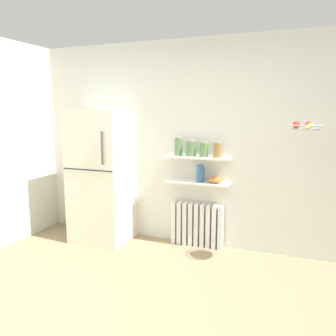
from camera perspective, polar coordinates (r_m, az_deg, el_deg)
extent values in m
plane|color=#9E8460|center=(3.38, -3.72, -21.12)|extent=(7.04, 7.04, 0.00)
cube|color=silver|center=(4.38, 4.73, 3.97)|extent=(7.04, 0.10, 2.60)
cube|color=silver|center=(4.59, -10.97, -1.38)|extent=(0.72, 0.64, 1.73)
cube|color=#262628|center=(4.30, -13.32, -0.31)|extent=(0.71, 0.01, 0.01)
cylinder|color=#4C4C51|center=(4.13, -10.95, 3.29)|extent=(0.02, 0.02, 0.40)
cube|color=white|center=(4.55, 1.09, -8.97)|extent=(0.05, 0.12, 0.56)
cube|color=white|center=(4.52, 2.01, -9.07)|extent=(0.05, 0.12, 0.56)
cube|color=white|center=(4.50, 2.95, -9.18)|extent=(0.05, 0.12, 0.56)
cube|color=white|center=(4.48, 3.90, -9.29)|extent=(0.05, 0.12, 0.56)
cube|color=white|center=(4.45, 4.85, -9.39)|extent=(0.05, 0.12, 0.56)
cube|color=white|center=(4.44, 5.82, -9.49)|extent=(0.05, 0.12, 0.56)
cube|color=white|center=(4.42, 6.80, -9.60)|extent=(0.05, 0.12, 0.56)
cube|color=white|center=(4.40, 7.78, -9.69)|extent=(0.05, 0.12, 0.56)
cube|color=white|center=(4.38, 8.77, -9.79)|extent=(0.05, 0.12, 0.56)
cube|color=white|center=(4.28, 4.84, -2.42)|extent=(0.81, 0.22, 0.02)
cube|color=white|center=(4.23, 4.90, 1.78)|extent=(0.81, 0.22, 0.02)
cylinder|color=#5B7F4C|center=(4.29, 1.72, 3.54)|extent=(0.10, 0.10, 0.22)
cylinder|color=gray|center=(4.28, 1.72, 5.11)|extent=(0.09, 0.09, 0.02)
cylinder|color=#5B7F4C|center=(4.24, 3.84, 3.22)|extent=(0.12, 0.12, 0.18)
cylinder|color=gray|center=(4.23, 3.86, 4.57)|extent=(0.11, 0.11, 0.02)
cylinder|color=#5B7F4C|center=(4.19, 6.02, 3.02)|extent=(0.10, 0.10, 0.17)
cylinder|color=gray|center=(4.18, 6.04, 4.29)|extent=(0.10, 0.10, 0.02)
cylinder|color=olive|center=(4.15, 8.24, 2.94)|extent=(0.09, 0.09, 0.17)
cylinder|color=gray|center=(4.14, 8.27, 4.25)|extent=(0.09, 0.09, 0.02)
cylinder|color=#38609E|center=(4.24, 5.44, -0.89)|extent=(0.10, 0.10, 0.21)
ellipsoid|color=orange|center=(4.21, 7.86, -1.97)|extent=(0.17, 0.17, 0.08)
torus|color=#B2B2B7|center=(3.69, 21.91, 6.66)|extent=(0.33, 0.33, 0.01)
cylinder|color=#A8A8AD|center=(3.69, 21.87, 6.04)|extent=(0.27, 0.27, 0.01)
sphere|color=red|center=(3.70, 22.47, 6.66)|extent=(0.07, 0.07, 0.07)
sphere|color=red|center=(3.68, 20.62, 6.78)|extent=(0.08, 0.08, 0.08)
ellipsoid|color=yellow|center=(3.66, 22.53, 6.53)|extent=(0.12, 0.18, 0.09)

